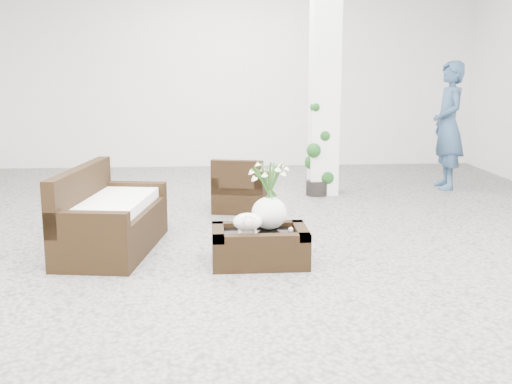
{
  "coord_description": "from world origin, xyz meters",
  "views": [
    {
      "loc": [
        -0.46,
        -6.24,
        1.86
      ],
      "look_at": [
        0.0,
        -0.1,
        0.62
      ],
      "focal_mm": 44.28,
      "sensor_mm": 36.0,
      "label": 1
    }
  ],
  "objects": [
    {
      "name": "planter_narcissus",
      "position": [
        0.11,
        -0.39,
        0.71
      ],
      "size": [
        0.44,
        0.44,
        0.8
      ],
      "primitive_type": null,
      "color": "white",
      "rests_on": "coffee_table"
    },
    {
      "name": "armchair",
      "position": [
        -0.06,
        1.79,
        0.35
      ],
      "size": [
        0.78,
        0.76,
        0.7
      ],
      "primitive_type": "cube",
      "rotation": [
        0.0,
        0.0,
        2.9
      ],
      "color": "black",
      "rests_on": "ground"
    },
    {
      "name": "topiary",
      "position": [
        1.1,
        2.68,
        0.66
      ],
      "size": [
        0.35,
        0.35,
        1.32
      ],
      "primitive_type": null,
      "color": "#153D13",
      "rests_on": "ground"
    },
    {
      "name": "sheep_figurine",
      "position": [
        -0.11,
        -0.59,
        0.42
      ],
      "size": [
        0.28,
        0.23,
        0.21
      ],
      "primitive_type": "ellipsoid",
      "color": "white",
      "rests_on": "coffee_table"
    },
    {
      "name": "tealight",
      "position": [
        0.31,
        -0.47,
        0.33
      ],
      "size": [
        0.04,
        0.04,
        0.03
      ],
      "primitive_type": "cylinder",
      "color": "white",
      "rests_on": "coffee_table"
    },
    {
      "name": "shopper",
      "position": [
        3.16,
        3.07,
        0.96
      ],
      "size": [
        0.5,
        0.73,
        1.93
      ],
      "primitive_type": "imported",
      "rotation": [
        0.0,
        0.0,
        -1.63
      ],
      "color": "navy",
      "rests_on": "ground"
    },
    {
      "name": "loveseat",
      "position": [
        -1.45,
        0.06,
        0.43
      ],
      "size": [
        1.01,
        1.7,
        0.85
      ],
      "primitive_type": "cube",
      "rotation": [
        0.0,
        0.0,
        1.41
      ],
      "color": "black",
      "rests_on": "ground"
    },
    {
      "name": "coffee_table",
      "position": [
        0.01,
        -0.49,
        0.16
      ],
      "size": [
        0.9,
        0.6,
        0.31
      ],
      "primitive_type": "cube",
      "color": "black",
      "rests_on": "ground"
    },
    {
      "name": "column",
      "position": [
        1.2,
        2.8,
        1.75
      ],
      "size": [
        0.4,
        0.4,
        3.5
      ],
      "primitive_type": "cube",
      "color": "white",
      "rests_on": "ground"
    },
    {
      "name": "ground",
      "position": [
        0.0,
        0.0,
        0.0
      ],
      "size": [
        11.0,
        11.0,
        0.0
      ],
      "primitive_type": "plane",
      "color": "gray",
      "rests_on": "ground"
    }
  ]
}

